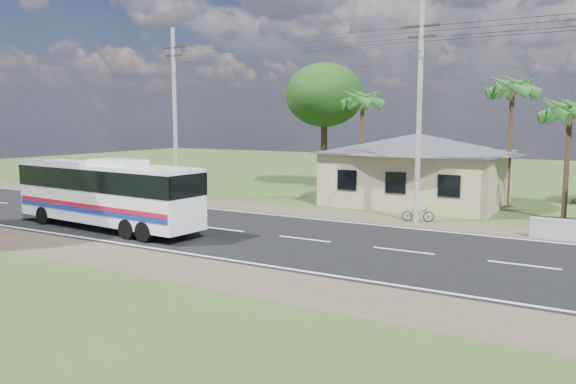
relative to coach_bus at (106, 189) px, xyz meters
name	(u,v)px	position (x,y,z in m)	size (l,w,h in m)	color
ground	(304,239)	(9.34, 2.66, -1.94)	(120.00, 120.00, 0.00)	#2F4B1A
road	(304,239)	(9.34, 2.66, -1.93)	(120.00, 16.00, 0.03)	black
house	(418,162)	(10.34, 15.66, 0.70)	(12.40, 10.00, 5.00)	tan
utility_poles	(413,109)	(12.01, 9.14, 3.83)	(32.80, 2.22, 11.00)	#9E9E99
palm_near	(570,110)	(18.84, 13.66, 3.77)	(2.80, 2.80, 6.70)	#47301E
palm_mid	(513,88)	(15.34, 18.16, 5.22)	(2.80, 2.80, 8.20)	#47301E
palm_far	(363,99)	(5.34, 18.66, 4.74)	(2.80, 2.80, 7.70)	#47301E
tree_behind_house	(324,95)	(1.34, 20.66, 5.17)	(6.00, 6.00, 9.61)	#47301E
coach_bus	(106,189)	(0.00, 0.00, 0.00)	(11.08, 3.16, 3.40)	white
motorcycle	(418,213)	(12.35, 9.41, -1.51)	(0.57, 1.64, 0.86)	black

